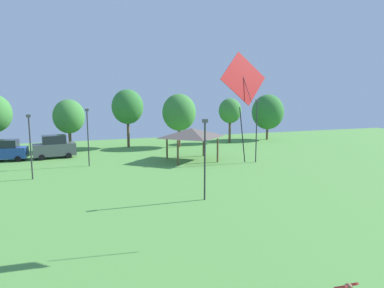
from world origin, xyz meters
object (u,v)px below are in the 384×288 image
Objects in this scene: parked_car_second_from_left at (54,147)px; light_post_3 at (257,127)px; kite_flying_6 at (243,82)px; parked_car_leftmost at (7,151)px; park_pavilion at (192,133)px; treeline_tree_3 at (128,107)px; treeline_tree_4 at (179,112)px; treeline_tree_5 at (230,111)px; treeline_tree_2 at (69,117)px; light_post_0 at (205,154)px; treeline_tree_6 at (268,112)px; light_post_2 at (88,134)px; light_post_1 at (30,143)px.

parked_car_second_from_left is 23.00m from light_post_3.
kite_flying_6 is 31.22m from parked_car_leftmost.
park_pavilion is (4.73, 20.21, -4.81)m from kite_flying_6.
treeline_tree_3 is 7.10m from treeline_tree_4.
treeline_tree_5 is (24.68, 4.59, 3.50)m from parked_car_second_from_left.
treeline_tree_4 is (-4.34, 13.32, 1.02)m from light_post_3.
treeline_tree_3 is at bearing 125.61° from light_post_3.
treeline_tree_2 is (1.77, 4.32, 3.19)m from parked_car_second_from_left.
light_post_3 is 15.38m from treeline_tree_5.
treeline_tree_5 is (22.91, 0.28, 0.31)m from treeline_tree_2.
treeline_tree_3 is at bearing 91.82° from light_post_0.
parked_car_leftmost is at bearing -171.16° from treeline_tree_6.
park_pavilion is 13.24m from treeline_tree_3.
parked_car_second_from_left is 25.35m from treeline_tree_5.
treeline_tree_3 reaches higher than light_post_3.
light_post_2 is at bearing 166.17° from light_post_3.
treeline_tree_6 is at bearing 4.10° from parked_car_second_from_left.
treeline_tree_5 is at bearing 26.43° from light_post_2.
light_post_0 is 0.78× the size of treeline_tree_6.
treeline_tree_3 is 1.08× the size of treeline_tree_4.
treeline_tree_4 is at bearing -17.67° from treeline_tree_3.
parked_car_leftmost is at bearing 160.88° from park_pavilion.
light_post_1 is 0.70× the size of treeline_tree_3.
park_pavilion is at bearing 11.83° from light_post_1.
light_post_1 is 0.84× the size of treeline_tree_5.
kite_flying_6 is at bearing -56.55° from light_post_1.
kite_flying_6 reaches higher than park_pavilion.
treeline_tree_4 reaches higher than light_post_1.
treeline_tree_3 is (-0.20, 32.24, -2.31)m from kite_flying_6.
parked_car_leftmost is 15.85m from treeline_tree_3.
park_pavilion is 0.79× the size of treeline_tree_4.
parked_car_second_from_left is at bearing -169.45° from treeline_tree_5.
treeline_tree_4 is (20.96, 3.24, 3.64)m from parked_car_leftmost.
treeline_tree_2 is at bearing 142.26° from light_post_3.
light_post_3 is at bearing -14.18° from parked_car_leftmost.
kite_flying_6 reaches higher than light_post_0.
light_post_3 reaches higher than park_pavilion.
parked_car_second_from_left is 0.84× the size of light_post_0.
park_pavilion is 7.07m from light_post_3.
treeline_tree_3 is at bearing 177.38° from treeline_tree_5.
parked_car_second_from_left is 7.18m from light_post_2.
parked_car_second_from_left is 32.60m from treeline_tree_6.
parked_car_leftmost is at bearing -146.28° from treeline_tree_2.
treeline_tree_4 is at bearing -170.41° from treeline_tree_5.
treeline_tree_2 is at bearing 41.25° from parked_car_leftmost.
parked_car_leftmost is at bearing -170.98° from treeline_tree_5.
kite_flying_6 is at bearing -124.44° from treeline_tree_6.
treeline_tree_2 is at bearing 99.15° from light_post_2.
treeline_tree_3 is 1.19× the size of treeline_tree_5.
park_pavilion is 15.43m from treeline_tree_5.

